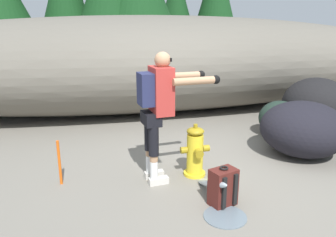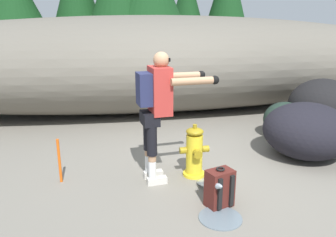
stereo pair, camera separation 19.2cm
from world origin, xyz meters
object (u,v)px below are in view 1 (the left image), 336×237
Objects in this scene: boulder_mid at (316,105)px; survey_stake at (59,163)px; spare_backpack at (223,187)px; boulder_small at (280,118)px; boulder_large at (303,129)px; fire_hydrant at (195,152)px; utility_worker at (160,102)px.

boulder_mid is 4.83m from survey_stake.
boulder_small is (2.00, 2.09, 0.11)m from spare_backpack.
survey_stake is (-3.86, -1.13, -0.02)m from boulder_small.
boulder_large is 1.00m from boulder_small.
fire_hydrant is 3.19m from boulder_mid.
boulder_mid is 0.84m from boulder_small.
fire_hydrant is 0.55× the size of boulder_large.
survey_stake is (-3.66, -0.15, -0.13)m from boulder_large.
fire_hydrant is at bearing -0.52° from utility_worker.
boulder_small is at bearing 78.74° from boulder_large.
fire_hydrant is at bearing -148.34° from boulder_small.
utility_worker reaches higher than boulder_large.
boulder_large is at bearing 9.24° from fire_hydrant.
boulder_small is at bearing 16.30° from survey_stake.
utility_worker is at bearing 18.42° from spare_backpack.
boulder_large is 1.01× the size of boulder_mid.
utility_worker is 1.51m from survey_stake.
survey_stake is at bearing -165.51° from boulder_mid.
boulder_large reaches higher than fire_hydrant.
fire_hydrant is 0.83m from spare_backpack.
boulder_mid is 1.69× the size of boulder_small.
spare_backpack is at bearing -27.51° from survey_stake.
fire_hydrant is 1.79m from survey_stake.
boulder_small is at bearing 31.66° from fire_hydrant.
spare_backpack is at bearing -85.03° from fire_hydrant.
boulder_small is 4.02m from survey_stake.
boulder_mid is at bearing 14.49° from survey_stake.
boulder_large is at bearing 2.84° from utility_worker.
utility_worker is 2.19× the size of boulder_small.
fire_hydrant is 0.56× the size of boulder_mid.
boulder_large is 1.71× the size of boulder_small.
utility_worker is 2.49m from boulder_large.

